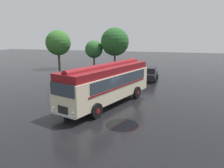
# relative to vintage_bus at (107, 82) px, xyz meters

# --- Properties ---
(ground_plane) EXTENTS (120.00, 120.00, 0.00)m
(ground_plane) POSITION_rel_vintage_bus_xyz_m (0.10, -0.36, -1.89)
(ground_plane) COLOR black
(vintage_bus) EXTENTS (5.49, 10.35, 3.49)m
(vintage_bus) POSITION_rel_vintage_bus_xyz_m (0.00, 0.00, 0.00)
(vintage_bus) COLOR beige
(vintage_bus) RESTS_ON ground
(car_near_left) EXTENTS (2.06, 4.25, 1.66)m
(car_near_left) POSITION_rel_vintage_bus_xyz_m (-0.50, 11.10, -1.05)
(car_near_left) COLOR maroon
(car_near_left) RESTS_ON ground
(car_mid_left) EXTENTS (2.03, 4.24, 1.66)m
(car_mid_left) POSITION_rel_vintage_bus_xyz_m (2.32, 10.96, -1.05)
(car_mid_left) COLOR black
(car_mid_left) RESTS_ON ground
(tree_far_left) EXTENTS (4.22, 4.22, 6.53)m
(tree_far_left) POSITION_rel_vintage_bus_xyz_m (-13.75, 16.56, 2.54)
(tree_far_left) COLOR #4C3823
(tree_far_left) RESTS_ON ground
(tree_left_of_centre) EXTENTS (2.97, 2.97, 4.86)m
(tree_left_of_centre) POSITION_rel_vintage_bus_xyz_m (-7.78, 17.71, 1.47)
(tree_left_of_centre) COLOR #4C3823
(tree_left_of_centre) RESTS_ON ground
(tree_centre) EXTENTS (4.58, 4.58, 6.92)m
(tree_centre) POSITION_rel_vintage_bus_xyz_m (-4.21, 17.96, 2.72)
(tree_centre) COLOR #4C3823
(tree_centre) RESTS_ON ground
(puddle_patch) EXTENTS (2.19, 2.19, 0.01)m
(puddle_patch) POSITION_rel_vintage_bus_xyz_m (2.27, -4.01, -1.89)
(puddle_patch) COLOR black
(puddle_patch) RESTS_ON ground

